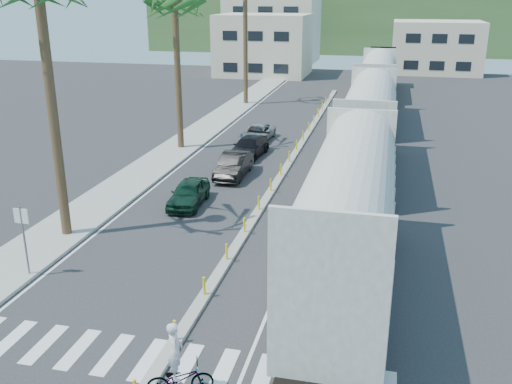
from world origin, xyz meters
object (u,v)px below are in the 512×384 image
cyclist (179,372)px  street_sign (23,231)px  car_lead (189,193)px  car_second (234,165)px

cyclist → street_sign: bearing=34.9°
car_lead → cyclist: (4.83, -14.41, 0.03)m
street_sign → car_second: size_ratio=0.68×
cyclist → car_lead: bearing=-4.1°
car_lead → car_second: size_ratio=0.91×
street_sign → car_second: bearing=72.9°
car_lead → cyclist: size_ratio=1.71×
street_sign → car_lead: size_ratio=0.75×
street_sign → car_lead: 9.87m
car_lead → cyclist: 15.20m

